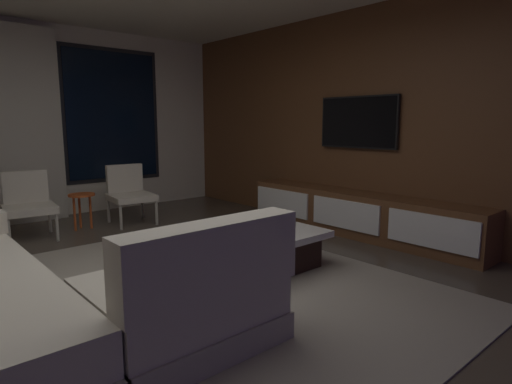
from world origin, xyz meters
TOP-DOWN VIEW (x-y plane):
  - floor at (0.00, 0.00)m, footprint 9.20×9.20m
  - back_wall_with_window at (-0.06, 3.62)m, footprint 6.60×0.30m
  - media_wall at (3.06, 0.00)m, footprint 0.12×7.80m
  - area_rug at (0.35, -0.10)m, footprint 3.20×3.80m
  - sectional_couch at (-0.91, -0.13)m, footprint 1.98×2.50m
  - coffee_table at (1.04, 0.10)m, footprint 1.16×1.16m
  - book_stack_on_coffee_table at (1.18, 0.19)m, footprint 0.29×0.18m
  - accent_chair_near_window at (1.03, 2.54)m, footprint 0.59×0.61m
  - accent_chair_by_curtain at (-0.21, 2.57)m, footprint 0.61×0.62m
  - side_stool at (0.40, 2.56)m, footprint 0.32×0.32m
  - media_console at (2.77, 0.05)m, footprint 0.46×3.10m
  - mounted_tv at (2.95, 0.25)m, footprint 0.05×1.09m

SIDE VIEW (x-z plane):
  - floor at x=0.00m, z-range 0.00..0.00m
  - area_rug at x=0.35m, z-range 0.00..0.01m
  - coffee_table at x=1.04m, z-range 0.01..0.37m
  - media_console at x=2.77m, z-range -0.01..0.51m
  - sectional_couch at x=-0.91m, z-range -0.12..0.70m
  - side_stool at x=0.40m, z-range 0.14..0.60m
  - book_stack_on_coffee_table at x=1.18m, z-range 0.36..0.42m
  - accent_chair_near_window at x=1.03m, z-range 0.04..0.82m
  - accent_chair_by_curtain at x=-0.21m, z-range 0.04..0.82m
  - back_wall_with_window at x=-0.06m, z-range -0.01..2.69m
  - media_wall at x=3.06m, z-range 0.00..2.70m
  - mounted_tv at x=2.95m, z-range 1.04..1.66m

